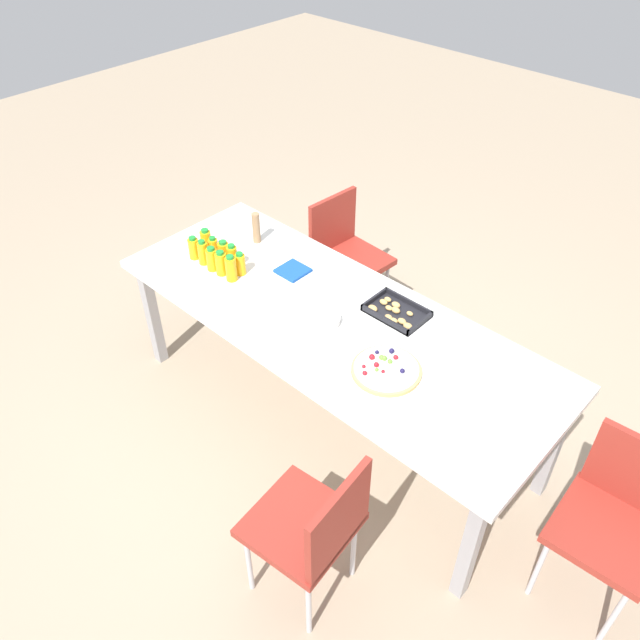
# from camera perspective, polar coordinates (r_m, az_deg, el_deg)

# --- Properties ---
(ground_plane) EXTENTS (12.00, 12.00, 0.00)m
(ground_plane) POSITION_cam_1_polar(r_m,az_deg,el_deg) (3.63, 0.94, -8.72)
(ground_plane) COLOR tan
(party_table) EXTENTS (2.35, 0.89, 0.74)m
(party_table) POSITION_cam_1_polar(r_m,az_deg,el_deg) (3.15, 1.08, -0.53)
(party_table) COLOR silver
(party_table) RESTS_ON ground_plane
(chair_far_left) EXTENTS (0.43, 0.43, 0.83)m
(chair_far_left) POSITION_cam_1_polar(r_m,az_deg,el_deg) (4.02, 2.27, 6.35)
(chair_far_left) COLOR maroon
(chair_far_left) RESTS_ON ground_plane
(chair_end) EXTENTS (0.42, 0.42, 0.83)m
(chair_end) POSITION_cam_1_polar(r_m,az_deg,el_deg) (2.91, 25.14, -15.51)
(chair_end) COLOR maroon
(chair_end) RESTS_ON ground_plane
(chair_near_right) EXTENTS (0.44, 0.44, 0.83)m
(chair_near_right) POSITION_cam_1_polar(r_m,az_deg,el_deg) (2.63, -0.54, -18.07)
(chair_near_right) COLOR maroon
(chair_near_right) RESTS_ON ground_plane
(juice_bottle_0) EXTENTS (0.06, 0.06, 0.13)m
(juice_bottle_0) POSITION_cam_1_polar(r_m,az_deg,el_deg) (3.55, -11.30, 6.36)
(juice_bottle_0) COLOR #F9AD14
(juice_bottle_0) RESTS_ON party_table
(juice_bottle_1) EXTENTS (0.05, 0.05, 0.14)m
(juice_bottle_1) POSITION_cam_1_polar(r_m,az_deg,el_deg) (3.50, -10.50, 5.98)
(juice_bottle_1) COLOR #FBAE14
(juice_bottle_1) RESTS_ON party_table
(juice_bottle_2) EXTENTS (0.06, 0.06, 0.14)m
(juice_bottle_2) POSITION_cam_1_polar(r_m,az_deg,el_deg) (3.44, -9.71, 5.43)
(juice_bottle_2) COLOR #FAAC14
(juice_bottle_2) RESTS_ON party_table
(juice_bottle_3) EXTENTS (0.06, 0.06, 0.14)m
(juice_bottle_3) POSITION_cam_1_polar(r_m,az_deg,el_deg) (3.40, -8.90, 5.06)
(juice_bottle_3) COLOR #FAAF14
(juice_bottle_3) RESTS_ON party_table
(juice_bottle_4) EXTENTS (0.06, 0.06, 0.15)m
(juice_bottle_4) POSITION_cam_1_polar(r_m,az_deg,el_deg) (3.35, -8.02, 4.61)
(juice_bottle_4) COLOR #F9AA14
(juice_bottle_4) RESTS_ON party_table
(juice_bottle_5) EXTENTS (0.06, 0.06, 0.15)m
(juice_bottle_5) POSITION_cam_1_polar(r_m,az_deg,el_deg) (3.58, -10.22, 6.96)
(juice_bottle_5) COLOR #FAAD14
(juice_bottle_5) RESTS_ON party_table
(juice_bottle_6) EXTENTS (0.05, 0.05, 0.13)m
(juice_bottle_6) POSITION_cam_1_polar(r_m,az_deg,el_deg) (3.54, -9.57, 6.40)
(juice_bottle_6) COLOR #F9AE14
(juice_bottle_6) RESTS_ON party_table
(juice_bottle_7) EXTENTS (0.06, 0.06, 0.14)m
(juice_bottle_7) POSITION_cam_1_polar(r_m,az_deg,el_deg) (3.49, -8.66, 6.03)
(juice_bottle_7) COLOR #FAAB14
(juice_bottle_7) RESTS_ON party_table
(juice_bottle_8) EXTENTS (0.06, 0.06, 0.15)m
(juice_bottle_8) POSITION_cam_1_polar(r_m,az_deg,el_deg) (3.43, -7.91, 5.61)
(juice_bottle_8) COLOR #F9AB14
(juice_bottle_8) RESTS_ON party_table
(juice_bottle_9) EXTENTS (0.06, 0.06, 0.13)m
(juice_bottle_9) POSITION_cam_1_polar(r_m,az_deg,el_deg) (3.39, -7.20, 5.02)
(juice_bottle_9) COLOR #FBAF14
(juice_bottle_9) RESTS_ON party_table
(fruit_pizza) EXTENTS (0.31, 0.31, 0.05)m
(fruit_pizza) POSITION_cam_1_polar(r_m,az_deg,el_deg) (2.83, 5.97, -4.44)
(fruit_pizza) COLOR tan
(fruit_pizza) RESTS_ON party_table
(snack_tray) EXTENTS (0.30, 0.20, 0.04)m
(snack_tray) POSITION_cam_1_polar(r_m,az_deg,el_deg) (3.14, 6.80, 0.71)
(snack_tray) COLOR black
(snack_tray) RESTS_ON party_table
(plate_stack) EXTENTS (0.17, 0.17, 0.03)m
(plate_stack) POSITION_cam_1_polar(r_m,az_deg,el_deg) (3.07, 0.23, 0.06)
(plate_stack) COLOR silver
(plate_stack) RESTS_ON party_table
(napkin_stack) EXTENTS (0.15, 0.15, 0.02)m
(napkin_stack) POSITION_cam_1_polar(r_m,az_deg,el_deg) (3.41, -2.46, 4.47)
(napkin_stack) COLOR #194CA5
(napkin_stack) RESTS_ON party_table
(cardboard_tube) EXTENTS (0.04, 0.04, 0.18)m
(cardboard_tube) POSITION_cam_1_polar(r_m,az_deg,el_deg) (3.63, -5.77, 8.26)
(cardboard_tube) COLOR #9E7A56
(cardboard_tube) RESTS_ON party_table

